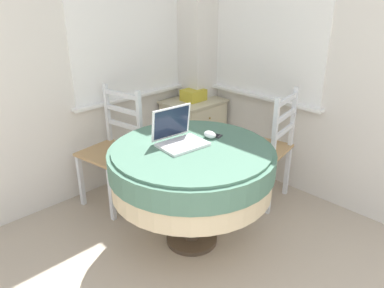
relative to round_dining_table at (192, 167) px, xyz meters
name	(u,v)px	position (x,y,z in m)	size (l,w,h in m)	color
corner_room_shell	(229,56)	(0.27, -0.05, 0.69)	(4.55, 5.17, 2.55)	silver
round_dining_table	(192,167)	(0.00, 0.00, 0.00)	(1.08, 1.08, 0.73)	#4C3D2D
laptop	(179,137)	(-0.02, 0.10, 0.19)	(0.32, 0.28, 0.23)	white
computer_mouse	(210,135)	(0.20, 0.03, 0.16)	(0.06, 0.10, 0.05)	white
cell_phone	(214,135)	(0.24, 0.03, 0.14)	(0.08, 0.12, 0.01)	#2D2D33
dining_chair_near_back_window	(114,150)	(-0.07, 0.83, -0.13)	(0.45, 0.47, 0.95)	tan
dining_chair_near_right_window	(267,149)	(0.83, -0.02, -0.13)	(0.48, 0.46, 0.95)	tan
corner_cabinet	(194,133)	(0.89, 0.88, -0.25)	(0.54, 0.45, 0.67)	beige
storage_box	(193,95)	(0.89, 0.88, 0.13)	(0.20, 0.17, 0.10)	gold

